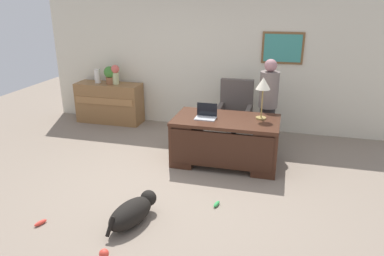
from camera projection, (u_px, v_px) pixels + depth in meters
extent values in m
plane|color=gray|center=(175.00, 182.00, 5.24)|extent=(12.00, 12.00, 0.00)
cube|color=beige|center=(213.00, 60.00, 7.14)|extent=(7.00, 0.12, 2.70)
cube|color=brown|center=(283.00, 48.00, 6.66)|extent=(0.75, 0.03, 0.58)
cube|color=teal|center=(283.00, 48.00, 6.64)|extent=(0.67, 0.01, 0.50)
cube|color=#422316|center=(226.00, 120.00, 5.63)|extent=(1.63, 0.91, 0.05)
cube|color=#422316|center=(187.00, 139.00, 5.91)|extent=(0.36, 0.85, 0.70)
cube|color=#422316|center=(266.00, 146.00, 5.60)|extent=(0.36, 0.85, 0.70)
cube|color=#381E13|center=(221.00, 151.00, 5.36)|extent=(1.53, 0.04, 0.56)
cube|color=olive|center=(110.00, 103.00, 7.66)|extent=(1.37, 0.48, 0.84)
cube|color=#A16F40|center=(104.00, 101.00, 7.40)|extent=(1.27, 0.02, 0.14)
cube|color=#564C47|center=(234.00, 122.00, 6.61)|extent=(0.60, 0.58, 0.18)
cylinder|color=black|center=(233.00, 134.00, 6.69)|extent=(0.10, 0.10, 0.28)
cylinder|color=black|center=(233.00, 140.00, 6.73)|extent=(0.52, 0.52, 0.05)
cube|color=#564C47|center=(237.00, 97.00, 6.69)|extent=(0.60, 0.12, 0.66)
cube|color=#564C47|center=(220.00, 111.00, 6.61)|extent=(0.08, 0.50, 0.22)
cube|color=#564C47|center=(249.00, 113.00, 6.48)|extent=(0.08, 0.50, 0.22)
cylinder|color=#262323|center=(266.00, 128.00, 6.32)|extent=(0.26, 0.26, 0.75)
cylinder|color=slate|center=(269.00, 90.00, 6.08)|extent=(0.32, 0.32, 0.61)
sphere|color=#A67377|center=(271.00, 65.00, 5.94)|extent=(0.21, 0.21, 0.21)
ellipsoid|color=black|center=(131.00, 214.00, 4.22)|extent=(0.49, 0.72, 0.30)
sphere|color=black|center=(148.00, 198.00, 4.47)|extent=(0.20, 0.20, 0.20)
cylinder|color=black|center=(110.00, 227.00, 3.95)|extent=(0.09, 0.15, 0.21)
cube|color=#B2B5BA|center=(205.00, 118.00, 5.60)|extent=(0.32, 0.22, 0.01)
cube|color=black|center=(207.00, 109.00, 5.66)|extent=(0.32, 0.01, 0.21)
cylinder|color=#9E8447|center=(261.00, 118.00, 5.61)|extent=(0.16, 0.16, 0.02)
cylinder|color=#9E8447|center=(262.00, 103.00, 5.53)|extent=(0.02, 0.02, 0.44)
cone|color=silver|center=(263.00, 83.00, 5.42)|extent=(0.22, 0.22, 0.18)
cylinder|color=#BFC68E|center=(116.00, 78.00, 7.43)|extent=(0.14, 0.14, 0.24)
sphere|color=#E36358|center=(115.00, 69.00, 7.37)|extent=(0.17, 0.17, 0.17)
cylinder|color=silver|center=(97.00, 76.00, 7.52)|extent=(0.12, 0.12, 0.29)
cylinder|color=brown|center=(110.00, 80.00, 7.48)|extent=(0.18, 0.18, 0.14)
sphere|color=#418033|center=(110.00, 72.00, 7.42)|extent=(0.24, 0.24, 0.24)
sphere|color=#E53F33|center=(104.00, 254.00, 3.71)|extent=(0.10, 0.10, 0.10)
ellipsoid|color=#E53F33|center=(40.00, 223.00, 4.26)|extent=(0.11, 0.17, 0.05)
ellipsoid|color=green|center=(217.00, 204.00, 4.65)|extent=(0.08, 0.16, 0.05)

